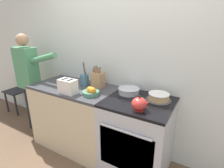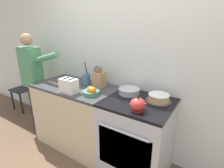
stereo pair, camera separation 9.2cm
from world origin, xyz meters
name	(u,v)px [view 2 (the right image)]	position (x,y,z in m)	size (l,w,h in m)	color
wall_back	(131,59)	(0.00, 0.68, 1.30)	(8.00, 0.04, 2.60)	silver
counter_cabinet	(77,115)	(-0.66, 0.33, 0.46)	(1.16, 0.66, 0.92)	beige
stove_range	(137,137)	(0.29, 0.33, 0.46)	(0.74, 0.69, 0.92)	#B7BABF
layer_cake	(159,98)	(0.47, 0.45, 0.95)	(0.28, 0.28, 0.08)	#4C4C51
tea_kettle	(138,105)	(0.37, 0.13, 0.98)	(0.19, 0.15, 0.15)	red
mixing_bowl	(129,91)	(0.10, 0.47, 0.95)	(0.26, 0.26, 0.07)	#B7BABF
knife_block	(99,79)	(-0.36, 0.48, 1.02)	(0.15, 0.13, 0.29)	tan
utensil_crock	(86,79)	(-0.56, 0.45, 1.00)	(0.11, 0.11, 0.33)	#477084
fruit_bowl	(91,91)	(-0.26, 0.19, 0.96)	(0.20, 0.20, 0.11)	#4C7F66
toaster	(69,86)	(-0.54, 0.11, 1.00)	(0.23, 0.14, 0.18)	silver
person_baker	(32,75)	(-1.53, 0.26, 0.95)	(0.91, 0.20, 1.59)	black
dining_chair	(26,86)	(-2.40, 0.61, 0.49)	(0.40, 0.40, 0.86)	#232328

